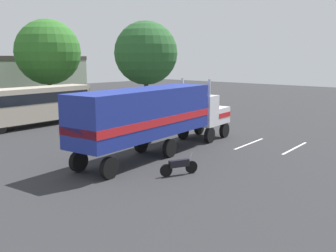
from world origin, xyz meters
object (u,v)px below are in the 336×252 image
motorcycle (179,166)px  tree_center (48,52)px  parked_bus (32,103)px  semi_truck (156,114)px  person_bystander (149,131)px  tree_left (146,53)px

motorcycle → tree_center: tree_center is taller
parked_bus → motorcycle: 19.21m
semi_truck → person_bystander: 3.57m
person_bystander → tree_center: tree_center is taller
parked_bus → tree_left: tree_left is taller
parked_bus → motorcycle: (-2.27, -19.01, -1.58)m
tree_center → person_bystander: bearing=-101.8°
person_bystander → tree_center: bearing=78.2°
motorcycle → tree_center: 28.50m
motorcycle → tree_center: (8.46, 26.53, 6.09)m
parked_bus → tree_left: size_ratio=1.16×
parked_bus → motorcycle: parked_bus is taller
semi_truck → tree_left: bearing=47.9°
semi_truck → tree_center: (6.12, 22.58, 4.04)m
semi_truck → parked_bus: (-0.07, 15.06, -0.46)m
person_bystander → parked_bus: 12.73m
semi_truck → tree_left: 17.26m
semi_truck → person_bystander: bearing=52.9°
person_bystander → parked_bus: parked_bus is taller
person_bystander → semi_truck: bearing=-127.1°
motorcycle → tree_left: size_ratio=0.21×
person_bystander → motorcycle: size_ratio=0.82×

